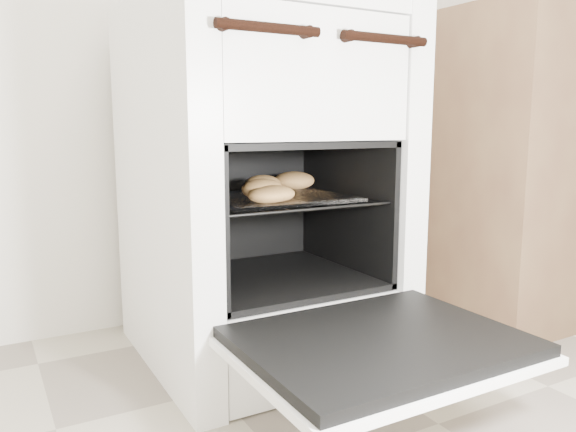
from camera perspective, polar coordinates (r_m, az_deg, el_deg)
stove at (r=1.40m, az=-2.76°, el=2.71°), size 0.57×0.63×0.87m
oven_door at (r=1.06m, az=9.25°, el=-12.82°), size 0.51×0.40×0.04m
oven_rack at (r=1.35m, az=-1.57°, el=1.75°), size 0.41×0.40×0.01m
foil_sheet at (r=1.33m, az=-1.19°, el=1.90°), size 0.32×0.28×0.01m
baked_rolls at (r=1.32m, az=-1.36°, el=2.98°), size 0.30×0.32×0.05m
counter at (r=2.05m, az=23.97°, el=4.77°), size 0.92×0.62×0.91m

